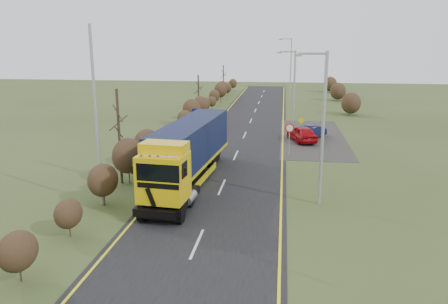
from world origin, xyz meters
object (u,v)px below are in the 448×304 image
at_px(lorry, 188,150).
at_px(car_blue_sedan, 313,132).
at_px(streetlight_near, 321,123).
at_px(speed_sign, 289,133).
at_px(car_red_hatchback, 302,134).

xyz_separation_m(lorry, car_blue_sedan, (8.71, 14.88, -1.59)).
relative_size(streetlight_near, speed_sign, 3.23).
distance_m(car_red_hatchback, car_blue_sedan, 1.86).
relative_size(car_red_hatchback, streetlight_near, 0.51).
distance_m(lorry, speed_sign, 10.37).
bearing_deg(car_blue_sedan, streetlight_near, 116.53).
bearing_deg(lorry, streetlight_near, -13.36).
distance_m(lorry, car_red_hatchback, 15.46).
xyz_separation_m(lorry, car_red_hatchback, (7.65, 13.36, -1.49)).
bearing_deg(streetlight_near, speed_sign, 97.96).
bearing_deg(streetlight_near, car_red_hatchback, 91.07).
bearing_deg(car_red_hatchback, streetlight_near, 72.47).
bearing_deg(speed_sign, lorry, -128.48).
distance_m(streetlight_near, speed_sign, 11.19).
relative_size(lorry, streetlight_near, 1.69).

